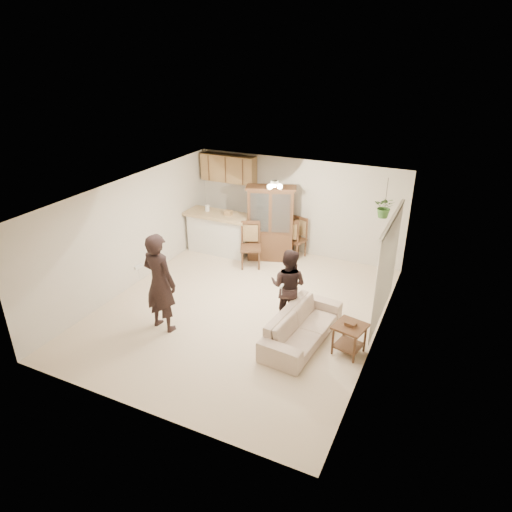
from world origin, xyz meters
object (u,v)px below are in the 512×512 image
at_px(adult, 160,287).
at_px(chair_bar, 251,255).
at_px(sofa, 302,323).
at_px(side_table, 349,339).
at_px(chair_hutch_left, 295,246).
at_px(chair_hutch_right, 290,245).
at_px(china_hutch, 271,224).
at_px(child, 288,290).

distance_m(adult, chair_bar, 3.24).
distance_m(sofa, side_table, 0.89).
relative_size(chair_hutch_left, chair_hutch_right, 0.98).
xyz_separation_m(china_hutch, chair_hutch_right, (0.41, 0.35, -0.64)).
height_order(chair_hutch_left, chair_hutch_right, chair_hutch_right).
height_order(sofa, china_hutch, china_hutch).
distance_m(adult, child, 2.47).
distance_m(china_hutch, chair_bar, 0.93).
distance_m(sofa, chair_hutch_right, 3.75).
bearing_deg(chair_hutch_left, adult, -91.11).
bearing_deg(chair_hutch_right, side_table, 110.69).
bearing_deg(side_table, adult, -168.04).
height_order(sofa, adult, adult).
relative_size(adult, child, 1.33).
distance_m(sofa, adult, 2.76).
bearing_deg(child, side_table, 157.04).
bearing_deg(chair_hutch_left, chair_hutch_right, -161.92).
height_order(adult, chair_hutch_right, adult).
distance_m(sofa, chair_bar, 3.29).
relative_size(adult, side_table, 2.81).
height_order(adult, side_table, adult).
relative_size(chair_bar, chair_hutch_right, 1.05).
bearing_deg(adult, chair_hutch_right, -96.25).
relative_size(sofa, china_hutch, 0.98).
bearing_deg(child, chair_hutch_left, -73.28).
height_order(sofa, side_table, sofa).
xyz_separation_m(adult, chair_hutch_right, (1.03, 4.16, -0.60)).
relative_size(child, china_hutch, 0.70).
xyz_separation_m(chair_hutch_left, chair_hutch_right, (-0.14, -0.01, 0.01)).
relative_size(sofa, chair_hutch_left, 1.78).
xyz_separation_m(child, china_hutch, (-1.47, 2.51, 0.27)).
distance_m(adult, chair_hutch_left, 4.37).
bearing_deg(sofa, adult, 111.38).
bearing_deg(chair_bar, china_hutch, 42.91).
height_order(side_table, chair_hutch_left, chair_hutch_left).
relative_size(china_hutch, chair_hutch_left, 1.83).
bearing_deg(side_table, sofa, 179.27).
bearing_deg(chair_bar, sofa, -72.82).
distance_m(side_table, chair_hutch_right, 4.21).
xyz_separation_m(sofa, side_table, (0.89, -0.01, -0.07)).
bearing_deg(chair_bar, chair_hutch_right, 30.56).
height_order(side_table, chair_hutch_right, chair_hutch_right).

